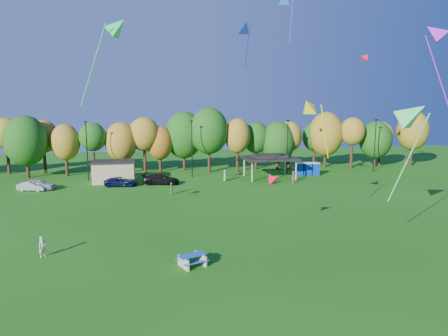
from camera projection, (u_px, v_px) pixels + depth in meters
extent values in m
plane|color=#19600F|center=(231.00, 288.00, 25.07)|extent=(160.00, 160.00, 0.00)
cylinder|color=black|center=(8.00, 162.00, 67.05)|extent=(0.50, 0.50, 4.12)
ellipsoid|color=olive|center=(6.00, 133.00, 66.32)|extent=(4.78, 4.78, 5.18)
cylinder|color=black|center=(28.00, 167.00, 63.30)|extent=(0.50, 0.50, 3.56)
ellipsoid|color=#144C0F|center=(26.00, 141.00, 62.66)|extent=(6.62, 6.62, 8.00)
cylinder|color=black|center=(45.00, 162.00, 67.52)|extent=(0.50, 0.50, 3.79)
ellipsoid|color=olive|center=(43.00, 136.00, 66.84)|extent=(4.94, 4.94, 5.58)
cylinder|color=black|center=(67.00, 166.00, 65.17)|extent=(0.50, 0.50, 3.34)
ellipsoid|color=olive|center=(65.00, 142.00, 64.57)|extent=(4.61, 4.61, 5.88)
cylinder|color=black|center=(94.00, 164.00, 65.77)|extent=(0.50, 0.50, 3.82)
ellipsoid|color=#144C0F|center=(93.00, 137.00, 65.09)|extent=(4.43, 4.43, 4.73)
cylinder|color=black|center=(122.00, 164.00, 67.26)|extent=(0.50, 0.50, 3.25)
ellipsoid|color=olive|center=(121.00, 142.00, 66.68)|extent=(5.33, 5.33, 6.53)
cylinder|color=black|center=(145.00, 161.00, 68.48)|extent=(0.50, 0.50, 3.96)
ellipsoid|color=olive|center=(144.00, 134.00, 67.77)|extent=(5.31, 5.31, 5.82)
cylinder|color=black|center=(160.00, 163.00, 69.29)|extent=(0.50, 0.50, 3.05)
ellipsoid|color=#995914|center=(160.00, 143.00, 68.75)|extent=(4.54, 4.54, 5.87)
cylinder|color=black|center=(184.00, 160.00, 71.18)|extent=(0.50, 0.50, 3.77)
ellipsoid|color=#144C0F|center=(184.00, 135.00, 70.51)|extent=(6.69, 6.69, 8.35)
cylinder|color=black|center=(209.00, 160.00, 68.98)|extent=(0.50, 0.50, 4.28)
ellipsoid|color=#144C0F|center=(209.00, 131.00, 68.22)|extent=(6.64, 6.64, 8.01)
cylinder|color=black|center=(237.00, 161.00, 69.63)|extent=(0.50, 0.50, 3.76)
ellipsoid|color=olive|center=(238.00, 136.00, 68.96)|extent=(4.49, 4.49, 6.02)
cylinder|color=black|center=(256.00, 160.00, 72.35)|extent=(0.50, 0.50, 3.43)
ellipsoid|color=#144C0F|center=(256.00, 138.00, 71.74)|extent=(4.77, 4.77, 5.63)
cylinder|color=black|center=(277.00, 161.00, 72.26)|extent=(0.50, 0.50, 2.95)
ellipsoid|color=#144C0F|center=(278.00, 142.00, 71.74)|extent=(6.14, 6.14, 7.54)
cylinder|color=black|center=(288.00, 159.00, 73.09)|extent=(0.50, 0.50, 3.52)
ellipsoid|color=olive|center=(289.00, 137.00, 72.47)|extent=(4.78, 4.78, 5.53)
cylinder|color=black|center=(314.00, 157.00, 75.76)|extent=(0.50, 0.50, 3.39)
ellipsoid|color=#144C0F|center=(315.00, 137.00, 75.16)|extent=(4.54, 4.54, 5.46)
cylinder|color=black|center=(325.00, 157.00, 74.80)|extent=(0.50, 0.50, 3.72)
ellipsoid|color=olive|center=(326.00, 134.00, 74.13)|extent=(6.32, 6.32, 8.24)
cylinder|color=black|center=(351.00, 157.00, 73.66)|extent=(0.50, 0.50, 4.06)
ellipsoid|color=olive|center=(352.00, 131.00, 72.94)|extent=(4.50, 4.50, 5.13)
cylinder|color=black|center=(375.00, 159.00, 75.20)|extent=(0.50, 0.50, 3.05)
ellipsoid|color=#144C0F|center=(376.00, 140.00, 74.65)|extent=(5.97, 5.97, 7.05)
cylinder|color=black|center=(379.00, 156.00, 77.01)|extent=(0.50, 0.50, 3.55)
ellipsoid|color=olive|center=(380.00, 135.00, 76.38)|extent=(4.60, 4.60, 4.99)
cylinder|color=black|center=(411.00, 155.00, 76.21)|extent=(0.50, 0.50, 4.07)
ellipsoid|color=olive|center=(413.00, 130.00, 75.49)|extent=(5.83, 5.83, 7.42)
cylinder|color=black|center=(87.00, 151.00, 60.62)|extent=(0.16, 0.16, 9.00)
cube|color=black|center=(86.00, 122.00, 59.93)|extent=(0.50, 0.25, 0.18)
cylinder|color=black|center=(192.00, 149.00, 63.58)|extent=(0.16, 0.16, 9.00)
cube|color=black|center=(192.00, 121.00, 62.89)|extent=(0.50, 0.25, 0.18)
cylinder|color=black|center=(287.00, 147.00, 66.54)|extent=(0.16, 0.16, 9.00)
cube|color=black|center=(288.00, 120.00, 65.86)|extent=(0.50, 0.25, 0.18)
cylinder|color=black|center=(375.00, 146.00, 69.51)|extent=(0.16, 0.16, 9.00)
cube|color=black|center=(376.00, 120.00, 68.82)|extent=(0.50, 0.25, 0.18)
cube|color=tan|center=(114.00, 172.00, 59.87)|extent=(6.00, 4.00, 3.00)
cube|color=black|center=(114.00, 162.00, 59.63)|extent=(6.30, 4.30, 0.25)
cylinder|color=tan|center=(252.00, 172.00, 60.27)|extent=(0.24, 0.24, 3.00)
cylinder|color=tan|center=(296.00, 170.00, 61.57)|extent=(0.24, 0.24, 3.00)
cylinder|color=tan|center=(244.00, 167.00, 65.13)|extent=(0.24, 0.24, 3.00)
cylinder|color=tan|center=(285.00, 166.00, 66.42)|extent=(0.24, 0.24, 3.00)
cube|color=black|center=(270.00, 158.00, 63.10)|extent=(8.20, 6.20, 0.35)
cube|color=black|center=(270.00, 156.00, 63.04)|extent=(5.00, 3.50, 0.45)
cube|color=#0B3599|center=(299.00, 169.00, 65.86)|extent=(1.10, 1.10, 2.00)
cube|color=silver|center=(299.00, 163.00, 65.69)|extent=(1.15, 1.15, 0.18)
cube|color=#0B3599|center=(307.00, 170.00, 65.64)|extent=(1.10, 1.10, 2.00)
cube|color=silver|center=(308.00, 163.00, 65.47)|extent=(1.15, 1.15, 0.18)
cube|color=#0B3599|center=(315.00, 169.00, 65.69)|extent=(1.10, 1.10, 2.00)
cube|color=silver|center=(315.00, 163.00, 65.53)|extent=(1.15, 1.15, 0.18)
cube|color=tan|center=(183.00, 263.00, 28.05)|extent=(0.72, 1.50, 0.78)
cube|color=tan|center=(201.00, 259.00, 28.81)|extent=(0.72, 1.50, 0.78)
cube|color=blue|center=(192.00, 255.00, 28.37)|extent=(2.10, 1.49, 0.06)
cube|color=blue|center=(197.00, 263.00, 27.87)|extent=(1.90, 0.99, 0.05)
cube|color=blue|center=(188.00, 257.00, 28.97)|extent=(1.90, 0.99, 0.05)
imported|color=beige|center=(42.00, 247.00, 30.09)|extent=(0.69, 0.67, 1.60)
imported|color=beige|center=(39.00, 184.00, 54.31)|extent=(4.73, 2.67, 1.52)
imported|color=#9B9A9F|center=(32.00, 186.00, 53.75)|extent=(4.06, 2.30, 1.27)
imported|color=#0A1541|center=(121.00, 182.00, 56.96)|extent=(4.91, 2.78, 1.29)
imported|color=black|center=(161.00, 179.00, 58.22)|extent=(5.68, 3.32, 1.55)
imported|color=gray|center=(225.00, 175.00, 60.82)|extent=(0.58, 0.87, 1.74)
imported|color=#BB5886|center=(293.00, 177.00, 59.27)|extent=(0.64, 0.76, 1.76)
imported|color=olive|center=(171.00, 189.00, 51.38)|extent=(0.44, 0.97, 1.62)
imported|color=#AA4792|center=(270.00, 179.00, 57.90)|extent=(1.20, 1.48, 1.58)
cone|color=#FFF11A|center=(309.00, 106.00, 34.93)|extent=(2.48, 2.40, 2.00)
cylinder|color=#FFF11A|center=(325.00, 132.00, 34.57)|extent=(1.46, 1.21, 4.73)
cone|color=purple|center=(434.00, 33.00, 36.72)|extent=(3.21, 3.07, 2.58)
cylinder|color=purple|center=(438.00, 74.00, 39.01)|extent=(2.34, 1.76, 7.55)
cone|color=#1CD44B|center=(118.00, 27.00, 32.91)|extent=(2.74, 2.28, 2.39)
cylinder|color=#1CD44B|center=(93.00, 65.00, 32.54)|extent=(2.44, 0.67, 6.61)
cylinder|color=blue|center=(292.00, 17.00, 48.76)|extent=(0.55, 2.12, 5.67)
cone|color=navy|center=(245.00, 27.00, 36.82)|extent=(1.39, 1.79, 1.76)
cylinder|color=navy|center=(247.00, 45.00, 35.92)|extent=(0.17, 1.47, 3.79)
cone|color=red|center=(275.00, 179.00, 32.72)|extent=(1.56, 1.58, 1.29)
cone|color=red|center=(366.00, 57.00, 50.72)|extent=(1.62, 1.32, 1.47)
cone|color=#48CE63|center=(413.00, 114.00, 30.00)|extent=(3.62, 3.71, 3.00)
cylinder|color=#48CE63|center=(408.00, 159.00, 28.67)|extent=(1.67, 1.97, 6.61)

